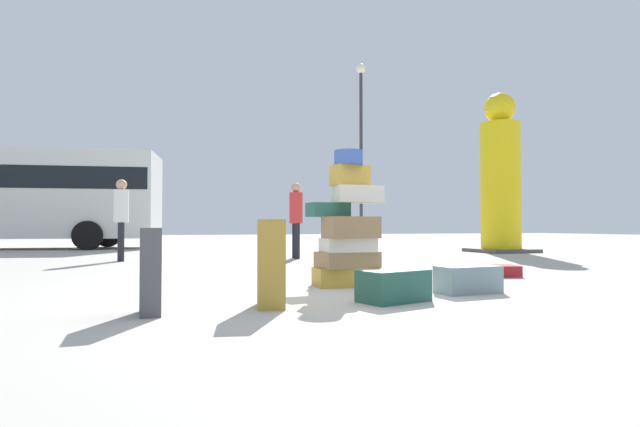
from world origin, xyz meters
TOP-DOWN VIEW (x-y plane):
  - ground_plane at (0.00, 0.00)m, footprint 80.00×80.00m
  - suitcase_tower at (0.28, 0.52)m, footprint 0.88×0.62m
  - suitcase_maroon_foreground_near at (2.73, 0.94)m, footprint 0.74×0.59m
  - suitcase_tan_behind_tower at (-0.96, -0.72)m, footprint 0.31×0.46m
  - suitcase_charcoal_right_side at (-1.99, -0.77)m, footprint 0.17×0.39m
  - suitcase_teal_white_trunk at (0.22, -0.79)m, footprint 0.74×0.55m
  - suitcase_slate_left_side at (1.28, -0.49)m, footprint 0.70×0.39m
  - person_bearded_onlooker at (-2.54, 6.11)m, footprint 0.30×0.34m
  - person_tourist_with_camera at (1.15, 5.76)m, footprint 0.30×0.34m
  - yellow_dummy_statue at (7.43, 6.65)m, footprint 1.54×1.54m
  - lamp_post at (5.43, 11.90)m, footprint 0.36×0.36m

SIDE VIEW (x-z plane):
  - ground_plane at x=0.00m, z-range 0.00..0.00m
  - suitcase_maroon_foreground_near at x=2.73m, z-range 0.00..0.16m
  - suitcase_slate_left_side at x=1.28m, z-range 0.00..0.29m
  - suitcase_teal_white_trunk at x=0.22m, z-range 0.00..0.30m
  - suitcase_charcoal_right_side at x=-1.99m, z-range 0.00..0.71m
  - suitcase_tan_behind_tower at x=-0.96m, z-range 0.00..0.78m
  - suitcase_tower at x=0.28m, z-range -0.16..1.48m
  - person_tourist_with_camera at x=1.15m, z-range 0.16..1.87m
  - person_bearded_onlooker at x=-2.54m, z-range 0.16..1.87m
  - yellow_dummy_statue at x=7.43m, z-range -0.24..4.28m
  - lamp_post at x=5.43m, z-range 0.97..7.75m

